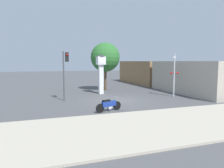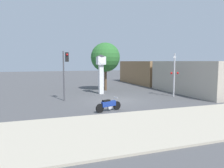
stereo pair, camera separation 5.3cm
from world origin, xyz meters
TOP-DOWN VIEW (x-y plane):
  - ground_plane at (0.00, 0.00)m, footprint 120.00×120.00m
  - sidewalk_strip at (0.00, -7.51)m, footprint 36.00×6.00m
  - motorcycle at (-1.87, -3.51)m, footprint 1.97×0.78m
  - clock_tower at (-0.06, 4.33)m, footprint 1.00×1.00m
  - freight_train at (8.78, 7.09)m, footprint 2.80×21.48m
  - traffic_light at (-4.06, 1.55)m, footprint 0.50×0.35m
  - railroad_crossing_signal at (6.01, 0.28)m, footprint 0.90×0.82m
  - street_tree at (1.23, 6.85)m, footprint 3.36×3.36m

SIDE VIEW (x-z plane):
  - ground_plane at x=0.00m, z-range 0.00..0.00m
  - sidewalk_strip at x=0.00m, z-range 0.00..0.10m
  - motorcycle at x=-1.87m, z-range -0.02..0.88m
  - freight_train at x=8.78m, z-range 0.00..3.40m
  - railroad_crossing_signal at x=6.01m, z-range 0.18..4.30m
  - clock_tower at x=-0.06m, z-range 0.67..4.75m
  - traffic_light at x=-4.06m, z-range 0.80..5.04m
  - street_tree at x=1.23m, z-range 1.07..6.60m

